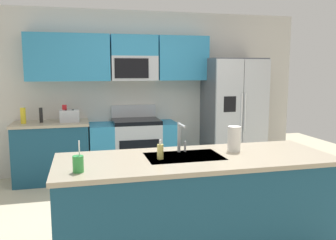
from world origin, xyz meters
name	(u,v)px	position (x,y,z in m)	size (l,w,h in m)	color
ground_plane	(183,219)	(0.00, 0.00, 0.00)	(9.00, 9.00, 0.00)	beige
kitchen_wall_unit	(139,82)	(-0.14, 2.08, 1.47)	(5.20, 0.43, 2.60)	beige
back_counter	(52,152)	(-1.52, 1.80, 0.45)	(1.10, 0.63, 0.90)	navy
range_oven	(134,148)	(-0.28, 1.80, 0.44)	(1.36, 0.61, 1.10)	#B7BABF
refrigerator	(233,115)	(1.36, 1.73, 0.93)	(0.90, 0.76, 1.85)	#4C4F54
island_counter	(196,204)	(-0.08, -0.69, 0.45)	(2.48, 0.91, 0.90)	navy
toaster	(70,116)	(-1.24, 1.75, 0.99)	(0.28, 0.16, 0.18)	#B7BABF
pepper_mill	(41,115)	(-1.65, 1.80, 1.01)	(0.05, 0.05, 0.22)	black
bottle_yellow	(23,116)	(-1.89, 1.76, 1.01)	(0.08, 0.08, 0.23)	yellow
bottle_red	(65,113)	(-1.31, 1.83, 1.03)	(0.07, 0.07, 0.25)	red
sink_faucet	(180,135)	(-0.18, -0.50, 1.07)	(0.09, 0.21, 0.28)	#B7BABF
drink_cup_green	(78,164)	(-1.11, -0.93, 0.97)	(0.08, 0.08, 0.25)	green
soap_dispenser	(160,151)	(-0.41, -0.69, 0.97)	(0.06, 0.06, 0.17)	#D8CC66
paper_towel_roll	(234,139)	(0.34, -0.57, 1.02)	(0.12, 0.12, 0.24)	white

